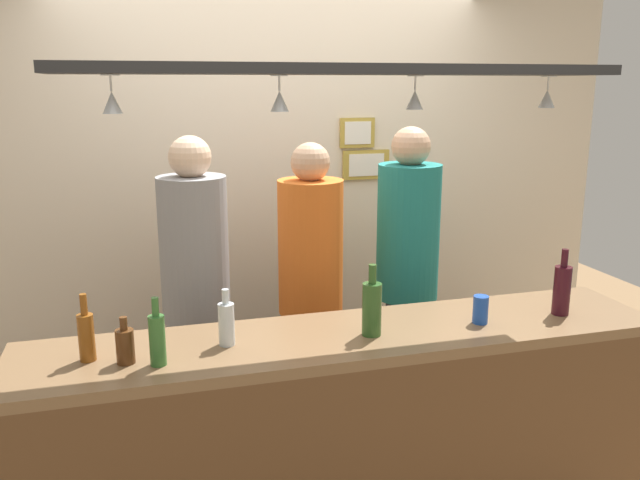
{
  "coord_description": "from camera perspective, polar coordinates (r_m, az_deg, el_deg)",
  "views": [
    {
      "loc": [
        -0.82,
        -2.77,
        2.0
      ],
      "look_at": [
        0.0,
        0.1,
        1.29
      ],
      "focal_mm": 36.87,
      "sensor_mm": 36.0,
      "label": 1
    }
  ],
  "objects": [
    {
      "name": "picture_frame_lower_pair",
      "position": [
        4.1,
        4.01,
        6.54
      ],
      "size": [
        0.3,
        0.02,
        0.18
      ],
      "color": "#B29338",
      "rests_on": "back_wall"
    },
    {
      "name": "picture_frame_upper_small",
      "position": [
        4.07,
        3.26,
        9.28
      ],
      "size": [
        0.22,
        0.02,
        0.18
      ],
      "color": "#B29338",
      "rests_on": "back_wall"
    },
    {
      "name": "hanging_wineglass_center",
      "position": [
        3.0,
        19.09,
        11.6
      ],
      "size": [
        0.07,
        0.07,
        0.13
      ],
      "color": "silver",
      "rests_on": "overhead_glass_rack"
    },
    {
      "name": "bottle_champagne_green",
      "position": [
        2.7,
        4.52,
        -5.86
      ],
      "size": [
        0.08,
        0.08,
        0.3
      ],
      "color": "#2D5623",
      "rests_on": "bar_counter"
    },
    {
      "name": "person_left_grey_shirt",
      "position": [
        3.35,
        -10.76,
        -3.0
      ],
      "size": [
        0.34,
        0.34,
        1.76
      ],
      "color": "#2D334C",
      "rests_on": "ground_plane"
    },
    {
      "name": "person_middle_orange_shirt",
      "position": [
        3.46,
        -0.81,
        -2.77
      ],
      "size": [
        0.34,
        0.34,
        1.71
      ],
      "color": "#2D334C",
      "rests_on": "ground_plane"
    },
    {
      "name": "bar_counter",
      "position": [
        2.76,
        3.56,
        -15.38
      ],
      "size": [
        2.7,
        0.55,
        0.99
      ],
      "color": "brown",
      "rests_on": "ground_plane"
    },
    {
      "name": "bottle_wine_dark_red",
      "position": [
        3.12,
        20.26,
        -4.0
      ],
      "size": [
        0.08,
        0.08,
        0.3
      ],
      "color": "#380F19",
      "rests_on": "bar_counter"
    },
    {
      "name": "drink_can",
      "position": [
        2.92,
        13.76,
        -5.88
      ],
      "size": [
        0.07,
        0.07,
        0.12
      ],
      "primitive_type": "cylinder",
      "color": "#1E4CB2",
      "rests_on": "bar_counter"
    },
    {
      "name": "bottle_beer_amber_tall",
      "position": [
        2.61,
        -19.62,
        -7.79
      ],
      "size": [
        0.06,
        0.06,
        0.26
      ],
      "color": "brown",
      "rests_on": "bar_counter"
    },
    {
      "name": "person_right_teal_shirt",
      "position": [
        3.62,
        7.59,
        -1.39
      ],
      "size": [
        0.34,
        0.34,
        1.78
      ],
      "color": "#2D334C",
      "rests_on": "ground_plane"
    },
    {
      "name": "hanging_wineglass_left",
      "position": [
        2.49,
        -3.53,
        12.04
      ],
      "size": [
        0.07,
        0.07,
        0.13
      ],
      "color": "silver",
      "rests_on": "overhead_glass_rack"
    },
    {
      "name": "bottle_beer_brown_stubby",
      "position": [
        2.55,
        -16.56,
        -8.74
      ],
      "size": [
        0.07,
        0.07,
        0.18
      ],
      "color": "#512D14",
      "rests_on": "bar_counter"
    },
    {
      "name": "hanging_wineglass_far_left",
      "position": [
        2.43,
        -17.6,
        11.42
      ],
      "size": [
        0.07,
        0.07,
        0.13
      ],
      "color": "silver",
      "rests_on": "overhead_glass_rack"
    },
    {
      "name": "overhead_glass_rack",
      "position": [
        2.61,
        2.49,
        14.58
      ],
      "size": [
        2.2,
        0.36,
        0.04
      ],
      "primitive_type": "cube",
      "color": "black"
    },
    {
      "name": "hanging_wineglass_center_left",
      "position": [
        2.69,
        8.22,
        12.05
      ],
      "size": [
        0.07,
        0.07,
        0.13
      ],
      "color": "silver",
      "rests_on": "overhead_glass_rack"
    },
    {
      "name": "bottle_soda_clear",
      "position": [
        2.63,
        -8.13,
        -7.12
      ],
      "size": [
        0.06,
        0.06,
        0.23
      ],
      "color": "silver",
      "rests_on": "bar_counter"
    },
    {
      "name": "back_wall",
      "position": [
        4.02,
        -3.91,
        3.41
      ],
      "size": [
        4.4,
        0.06,
        2.6
      ],
      "primitive_type": "cube",
      "color": "beige",
      "rests_on": "ground_plane"
    },
    {
      "name": "bottle_beer_green_import",
      "position": [
        2.49,
        -13.95,
        -8.29
      ],
      "size": [
        0.06,
        0.06,
        0.26
      ],
      "color": "#336B2D",
      "rests_on": "bar_counter"
    }
  ]
}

